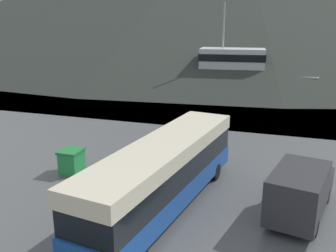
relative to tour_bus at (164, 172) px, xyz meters
name	(u,v)px	position (x,y,z in m)	size (l,w,h in m)	color
water_surface	(286,42)	(2.89, 133.50, -1.84)	(240.00, 240.00, 0.00)	#3D5160
tour_bus	(164,172)	(0.00, 0.00, 0.00)	(4.16, 12.26, 3.26)	#194799
delivery_van	(301,190)	(6.04, 1.23, -0.58)	(3.20, 5.81, 2.37)	#2D2D33
fishing_boat	(216,75)	(-3.46, 30.46, 0.06)	(24.59, 7.48, 10.52)	#19234C
storage_bin	(72,161)	(-6.45, 2.37, -1.14)	(1.20, 1.34, 1.37)	green
mooring_bollard	(205,130)	(-0.61, 11.64, -1.41)	(0.44, 0.44, 0.81)	#4C4C51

